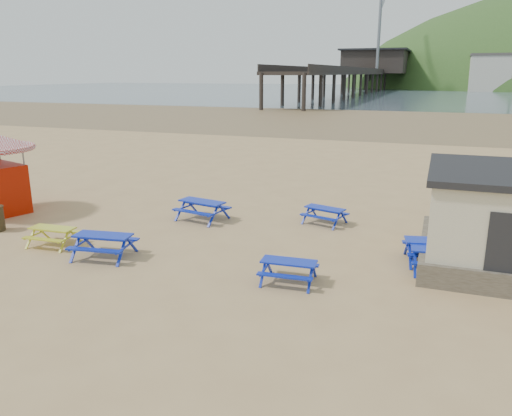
% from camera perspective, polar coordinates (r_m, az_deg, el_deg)
% --- Properties ---
extents(ground, '(400.00, 400.00, 0.00)m').
position_cam_1_polar(ground, '(18.42, -3.58, -3.96)').
color(ground, tan).
rests_on(ground, ground).
extents(wet_sand, '(400.00, 400.00, 0.00)m').
position_cam_1_polar(wet_sand, '(71.51, 14.63, 9.84)').
color(wet_sand, olive).
rests_on(wet_sand, ground).
extents(sea, '(400.00, 400.00, 0.00)m').
position_cam_1_polar(sea, '(186.14, 18.42, 12.55)').
color(sea, '#455662').
rests_on(sea, ground).
extents(picnic_table_blue_a, '(2.24, 1.93, 0.83)m').
position_cam_1_polar(picnic_table_blue_a, '(21.21, -6.17, -0.27)').
color(picnic_table_blue_a, '#0B02B6').
rests_on(picnic_table_blue_a, ground).
extents(picnic_table_blue_b, '(1.93, 1.71, 0.68)m').
position_cam_1_polar(picnic_table_blue_b, '(20.76, 7.85, -0.87)').
color(picnic_table_blue_b, '#0B02B6').
rests_on(picnic_table_blue_b, ground).
extents(picnic_table_blue_c, '(2.15, 1.86, 0.79)m').
position_cam_1_polar(picnic_table_blue_c, '(17.32, 19.72, -4.73)').
color(picnic_table_blue_c, '#0B02B6').
rests_on(picnic_table_blue_c, ground).
extents(picnic_table_blue_d, '(2.12, 1.80, 0.80)m').
position_cam_1_polar(picnic_table_blue_d, '(17.60, -17.00, -4.16)').
color(picnic_table_blue_d, '#0B02B6').
rests_on(picnic_table_blue_d, ground).
extents(picnic_table_blue_e, '(1.71, 1.41, 0.68)m').
position_cam_1_polar(picnic_table_blue_e, '(14.92, 3.76, -7.25)').
color(picnic_table_blue_e, '#0B02B6').
rests_on(picnic_table_blue_e, ground).
extents(picnic_table_blue_f, '(1.97, 1.66, 0.76)m').
position_cam_1_polar(picnic_table_blue_f, '(16.64, 20.33, -5.65)').
color(picnic_table_blue_f, '#0B02B6').
rests_on(picnic_table_blue_f, ground).
extents(picnic_table_yellow, '(1.70, 1.41, 0.68)m').
position_cam_1_polar(picnic_table_yellow, '(19.41, -22.16, -3.03)').
color(picnic_table_yellow, gold).
rests_on(picnic_table_yellow, ground).
extents(pier, '(24.00, 220.00, 39.29)m').
position_cam_1_polar(pier, '(195.75, 13.23, 14.60)').
color(pier, black).
rests_on(pier, ground).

